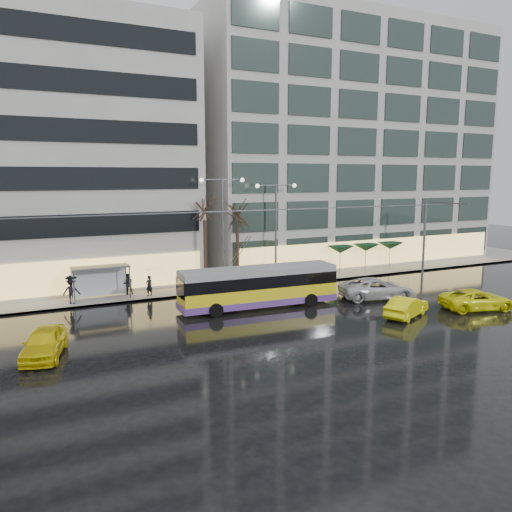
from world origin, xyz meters
TOP-DOWN VIEW (x-y plane):
  - ground at (0.00, 0.00)m, footprint 140.00×140.00m
  - sidewalk at (2.00, 14.00)m, footprint 80.00×10.00m
  - kerb at (2.00, 9.05)m, footprint 80.00×0.10m
  - building_right at (19.00, 19.00)m, footprint 32.00×14.00m
  - trolleybus at (1.87, 3.65)m, footprint 11.56×4.74m
  - catenary at (1.00, 7.94)m, footprint 42.24×5.12m
  - bus_shelter at (-8.38, 10.69)m, footprint 4.20×1.60m
  - street_lamp_near at (2.00, 10.80)m, footprint 3.96×0.36m
  - street_lamp_far at (7.00, 10.80)m, footprint 3.96×0.36m
  - tree_a at (0.50, 11.00)m, footprint 3.20×3.20m
  - tree_b at (3.50, 11.20)m, footprint 3.20×3.20m
  - parasol_a at (14.00, 11.00)m, footprint 2.50×2.50m
  - parasol_b at (17.00, 11.00)m, footprint 2.50×2.50m
  - parasol_c at (20.00, 11.00)m, footprint 2.50×2.50m
  - taxi_a at (-12.53, -0.41)m, footprint 2.90×4.87m
  - taxi_b at (9.78, -2.73)m, footprint 4.38×3.07m
  - taxi_c at (15.56, -3.47)m, footprint 5.57×3.60m
  - sedan_silver at (11.20, 2.13)m, footprint 6.20×4.01m
  - pedestrian_a at (-4.52, 9.91)m, footprint 1.26×1.27m
  - pedestrian_b at (-5.88, 11.19)m, footprint 0.85×0.68m
  - pedestrian_c at (-10.17, 10.01)m, footprint 1.34×0.98m

SIDE VIEW (x-z plane):
  - ground at x=0.00m, z-range 0.00..0.00m
  - sidewalk at x=2.00m, z-range 0.00..0.15m
  - kerb at x=2.00m, z-range 0.00..0.15m
  - taxi_b at x=9.78m, z-range 0.00..1.37m
  - taxi_c at x=15.56m, z-range 0.00..1.43m
  - taxi_a at x=-12.53m, z-range 0.00..1.55m
  - sedan_silver at x=11.20m, z-range 0.00..1.59m
  - pedestrian_b at x=-5.88m, z-range 0.15..1.82m
  - pedestrian_c at x=-10.17m, z-range 0.22..2.33m
  - trolleybus at x=1.87m, z-range -1.22..4.09m
  - pedestrian_a at x=-4.52m, z-range 0.51..2.70m
  - bus_shelter at x=-8.38m, z-range 0.71..3.22m
  - parasol_a at x=14.00m, z-range 1.12..3.77m
  - parasol_b at x=17.00m, z-range 1.12..3.77m
  - parasol_c at x=20.00m, z-range 1.12..3.77m
  - catenary at x=1.00m, z-range 0.75..7.75m
  - street_lamp_far at x=7.00m, z-range 1.45..9.98m
  - street_lamp_near at x=2.00m, z-range 1.48..10.51m
  - tree_b at x=3.50m, z-range 2.55..10.25m
  - tree_a at x=0.50m, z-range 2.89..11.29m
  - building_right at x=19.00m, z-range 0.15..25.15m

